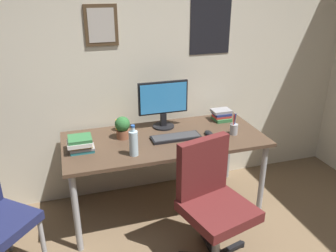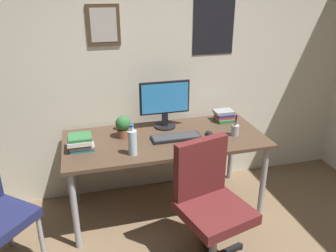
{
  "view_description": "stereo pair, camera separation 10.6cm",
  "coord_description": "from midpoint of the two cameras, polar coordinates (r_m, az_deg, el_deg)",
  "views": [
    {
      "loc": [
        -0.72,
        -0.91,
        1.98
      ],
      "look_at": [
        0.05,
        1.58,
        0.88
      ],
      "focal_mm": 36.7,
      "sensor_mm": 36.0,
      "label": 1
    },
    {
      "loc": [
        -0.62,
        -0.94,
        1.98
      ],
      "look_at": [
        0.05,
        1.58,
        0.88
      ],
      "focal_mm": 36.7,
      "sensor_mm": 36.0,
      "label": 2
    }
  ],
  "objects": [
    {
      "name": "computer_mouse",
      "position": [
        3.04,
        7.9,
        -1.31
      ],
      "size": [
        0.06,
        0.11,
        0.04
      ],
      "color": "black",
      "rests_on": "desk"
    },
    {
      "name": "water_bottle",
      "position": [
        2.66,
        -4.78,
        -2.69
      ],
      "size": [
        0.07,
        0.07,
        0.25
      ],
      "color": "silver",
      "rests_on": "desk"
    },
    {
      "name": "pen_cup",
      "position": [
        3.07,
        12.04,
        -0.59
      ],
      "size": [
        0.07,
        0.07,
        0.2
      ],
      "color": "#9EA0A5",
      "rests_on": "desk"
    },
    {
      "name": "monitor",
      "position": [
        3.12,
        0.43,
        3.93
      ],
      "size": [
        0.46,
        0.2,
        0.43
      ],
      "color": "black",
      "rests_on": "desk"
    },
    {
      "name": "keyboard",
      "position": [
        2.96,
        2.4,
        -1.91
      ],
      "size": [
        0.43,
        0.15,
        0.03
      ],
      "color": "black",
      "rests_on": "desk"
    },
    {
      "name": "office_chair",
      "position": [
        2.56,
        8.04,
        -11.84
      ],
      "size": [
        0.58,
        0.58,
        0.95
      ],
      "color": "#591E1E",
      "rests_on": "ground_plane"
    },
    {
      "name": "desk",
      "position": [
        3.01,
        0.51,
        -3.12
      ],
      "size": [
        1.73,
        0.78,
        0.73
      ],
      "color": "#4C3828",
      "rests_on": "ground_plane"
    },
    {
      "name": "coffee_mug_near",
      "position": [
        3.14,
        -6.82,
        0.27
      ],
      "size": [
        0.11,
        0.07,
        0.1
      ],
      "color": "yellow",
      "rests_on": "desk"
    },
    {
      "name": "wall_back",
      "position": [
        3.22,
        -2.66,
        10.73
      ],
      "size": [
        4.4,
        0.1,
        2.6
      ],
      "color": "beige",
      "rests_on": "ground_plane"
    },
    {
      "name": "potted_plant",
      "position": [
        2.97,
        -6.45,
        -0.01
      ],
      "size": [
        0.13,
        0.13,
        0.2
      ],
      "color": "brown",
      "rests_on": "desk"
    },
    {
      "name": "book_stack_right",
      "position": [
        3.38,
        10.15,
        1.69
      ],
      "size": [
        0.18,
        0.17,
        0.1
      ],
      "color": "#33723F",
      "rests_on": "desk"
    },
    {
      "name": "book_stack_left",
      "position": [
        2.82,
        -13.25,
        -2.72
      ],
      "size": [
        0.21,
        0.17,
        0.12
      ],
      "color": "#26727A",
      "rests_on": "desk"
    }
  ]
}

